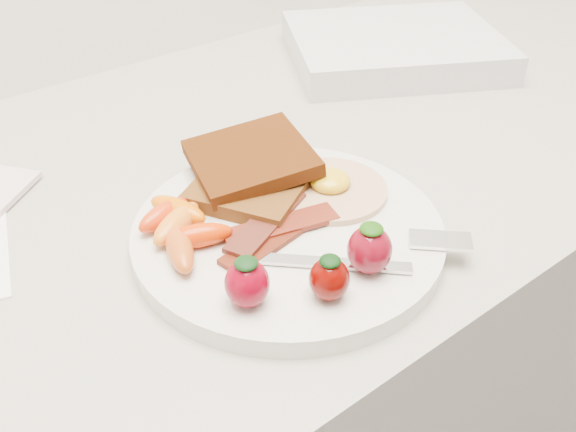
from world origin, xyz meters
TOP-DOWN VIEW (x-y plane):
  - plate at (0.00, 1.56)m, footprint 0.27×0.27m
  - toast_lower at (0.01, 1.62)m, footprint 0.13×0.13m
  - toast_upper at (0.02, 1.65)m, footprint 0.13×0.13m
  - fried_egg at (0.07, 1.58)m, footprint 0.14×0.14m
  - bacon_strips at (-0.01, 1.56)m, footprint 0.12×0.07m
  - baby_carrots at (-0.08, 1.61)m, footprint 0.07×0.11m
  - strawberries at (-0.03, 1.49)m, footprint 0.13×0.06m
  - fork at (0.04, 1.48)m, footprint 0.16×0.11m
  - appliance at (0.36, 1.79)m, footprint 0.35×0.33m

SIDE VIEW (x-z plane):
  - plate at x=0.00m, z-range 0.90..0.92m
  - appliance at x=0.36m, z-range 0.90..0.94m
  - fork at x=0.04m, z-range 0.92..0.92m
  - bacon_strips at x=-0.01m, z-range 0.92..0.93m
  - fried_egg at x=0.07m, z-range 0.91..0.93m
  - toast_lower at x=0.01m, z-range 0.92..0.93m
  - baby_carrots at x=-0.08m, z-range 0.92..0.94m
  - strawberries at x=-0.03m, z-range 0.92..0.96m
  - toast_upper at x=0.02m, z-range 0.93..0.95m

